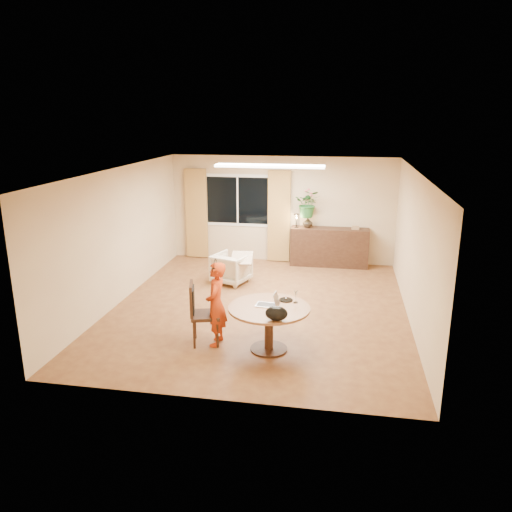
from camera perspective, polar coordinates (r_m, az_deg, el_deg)
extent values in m
plane|color=brown|center=(9.60, 0.40, -5.90)|extent=(6.50, 6.50, 0.00)
plane|color=white|center=(8.96, 0.43, 9.72)|extent=(6.50, 6.50, 0.00)
plane|color=tan|center=(12.34, 2.94, 5.32)|extent=(5.50, 0.00, 5.50)
plane|color=tan|center=(10.01, -15.31, 2.26)|extent=(0.00, 6.50, 6.50)
plane|color=tan|center=(9.16, 17.63, 0.82)|extent=(0.00, 6.50, 6.50)
cube|color=white|center=(12.47, -2.11, 6.37)|extent=(1.70, 0.02, 1.30)
cube|color=black|center=(12.46, -2.12, 6.36)|extent=(1.55, 0.01, 1.15)
cube|color=white|center=(12.45, -2.12, 6.36)|extent=(0.04, 0.01, 1.15)
cube|color=olive|center=(12.71, -6.82, 4.83)|extent=(0.55, 0.08, 2.25)
cube|color=olive|center=(12.28, 2.64, 4.53)|extent=(0.55, 0.08, 2.25)
cube|color=white|center=(10.14, 1.57, 10.24)|extent=(2.20, 0.35, 0.05)
cylinder|color=brown|center=(7.70, 1.51, -5.98)|extent=(1.26, 1.26, 0.04)
cylinder|color=black|center=(7.84, 1.49, -8.42)|extent=(0.14, 0.14, 0.68)
cylinder|color=black|center=(7.98, 1.47, -10.55)|extent=(0.58, 0.58, 0.03)
imported|color=red|center=(7.93, -4.58, -5.49)|extent=(0.51, 0.34, 1.36)
imported|color=beige|center=(10.89, -2.83, -1.40)|extent=(0.90, 0.91, 0.66)
cube|color=black|center=(12.20, 8.38, 1.02)|extent=(1.86, 0.45, 0.93)
imported|color=black|center=(12.09, 5.92, 3.84)|extent=(0.27, 0.27, 0.25)
imported|color=#346425|center=(12.00, 5.97, 5.96)|extent=(0.61, 0.53, 0.66)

